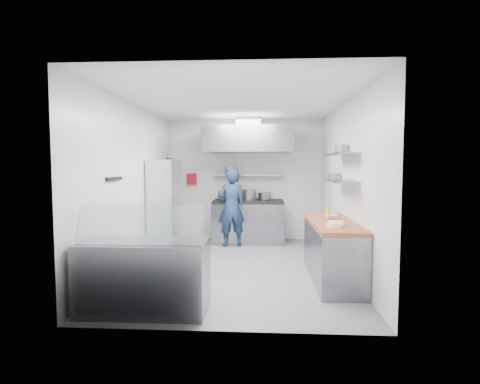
# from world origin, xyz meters

# --- Properties ---
(floor) EXTENTS (5.00, 5.00, 0.00)m
(floor) POSITION_xyz_m (0.00, 0.00, 0.00)
(floor) COLOR slate
(floor) RESTS_ON ground
(ceiling) EXTENTS (5.00, 5.00, 0.00)m
(ceiling) POSITION_xyz_m (0.00, 0.00, 2.80)
(ceiling) COLOR silver
(ceiling) RESTS_ON wall_back
(wall_back) EXTENTS (3.60, 2.80, 0.02)m
(wall_back) POSITION_xyz_m (0.00, 2.50, 1.40)
(wall_back) COLOR white
(wall_back) RESTS_ON floor
(wall_front) EXTENTS (3.60, 2.80, 0.02)m
(wall_front) POSITION_xyz_m (0.00, -2.50, 1.40)
(wall_front) COLOR white
(wall_front) RESTS_ON floor
(wall_left) EXTENTS (2.80, 5.00, 0.02)m
(wall_left) POSITION_xyz_m (-1.80, 0.00, 1.40)
(wall_left) COLOR white
(wall_left) RESTS_ON floor
(wall_right) EXTENTS (2.80, 5.00, 0.02)m
(wall_right) POSITION_xyz_m (1.80, 0.00, 1.40)
(wall_right) COLOR white
(wall_right) RESTS_ON floor
(gas_range) EXTENTS (1.60, 0.80, 0.90)m
(gas_range) POSITION_xyz_m (0.10, 2.10, 0.45)
(gas_range) COLOR gray
(gas_range) RESTS_ON floor
(cooktop) EXTENTS (1.57, 0.78, 0.06)m
(cooktop) POSITION_xyz_m (0.10, 2.10, 0.93)
(cooktop) COLOR black
(cooktop) RESTS_ON gas_range
(stock_pot_left) EXTENTS (0.27, 0.27, 0.20)m
(stock_pot_left) POSITION_xyz_m (-0.48, 2.35, 1.06)
(stock_pot_left) COLOR slate
(stock_pot_left) RESTS_ON cooktop
(stock_pot_mid) EXTENTS (0.37, 0.37, 0.24)m
(stock_pot_mid) POSITION_xyz_m (0.09, 2.12, 1.08)
(stock_pot_mid) COLOR slate
(stock_pot_mid) RESTS_ON cooktop
(stock_pot_right) EXTENTS (0.29, 0.29, 0.16)m
(stock_pot_right) POSITION_xyz_m (0.47, 2.29, 1.04)
(stock_pot_right) COLOR slate
(stock_pot_right) RESTS_ON cooktop
(over_range_shelf) EXTENTS (1.60, 0.30, 0.04)m
(over_range_shelf) POSITION_xyz_m (0.10, 2.34, 1.52)
(over_range_shelf) COLOR gray
(over_range_shelf) RESTS_ON wall_back
(shelf_pot_a) EXTENTS (0.24, 0.24, 0.18)m
(shelf_pot_a) POSITION_xyz_m (-0.32, 2.23, 1.63)
(shelf_pot_a) COLOR slate
(shelf_pot_a) RESTS_ON over_range_shelf
(extractor_hood) EXTENTS (1.90, 1.15, 0.55)m
(extractor_hood) POSITION_xyz_m (0.10, 1.93, 2.30)
(extractor_hood) COLOR gray
(extractor_hood) RESTS_ON wall_back
(hood_duct) EXTENTS (0.55, 0.55, 0.24)m
(hood_duct) POSITION_xyz_m (0.10, 2.15, 2.68)
(hood_duct) COLOR slate
(hood_duct) RESTS_ON extractor_hood
(red_firebox) EXTENTS (0.22, 0.10, 0.26)m
(red_firebox) POSITION_xyz_m (-1.25, 2.44, 1.42)
(red_firebox) COLOR #A80D20
(red_firebox) RESTS_ON wall_back
(chef) EXTENTS (0.69, 0.54, 1.68)m
(chef) POSITION_xyz_m (-0.25, 1.64, 0.84)
(chef) COLOR #192C4D
(chef) RESTS_ON floor
(wire_rack) EXTENTS (0.50, 0.90, 1.85)m
(wire_rack) POSITION_xyz_m (-1.53, 1.03, 0.93)
(wire_rack) COLOR silver
(wire_rack) RESTS_ON floor
(rack_bin_a) EXTENTS (0.15, 0.18, 0.16)m
(rack_bin_a) POSITION_xyz_m (-1.53, 0.90, 0.80)
(rack_bin_a) COLOR white
(rack_bin_a) RESTS_ON wire_rack
(rack_bin_b) EXTENTS (0.13, 0.17, 0.15)m
(rack_bin_b) POSITION_xyz_m (-1.53, 1.39, 1.30)
(rack_bin_b) COLOR yellow
(rack_bin_b) RESTS_ON wire_rack
(rack_jar) EXTENTS (0.12, 0.12, 0.18)m
(rack_jar) POSITION_xyz_m (-1.48, 1.22, 1.80)
(rack_jar) COLOR black
(rack_jar) RESTS_ON wire_rack
(knife_strip) EXTENTS (0.04, 0.55, 0.05)m
(knife_strip) POSITION_xyz_m (-1.78, -0.90, 1.55)
(knife_strip) COLOR black
(knife_strip) RESTS_ON wall_left
(prep_counter_base) EXTENTS (0.62, 2.00, 0.84)m
(prep_counter_base) POSITION_xyz_m (1.48, -0.60, 0.42)
(prep_counter_base) COLOR gray
(prep_counter_base) RESTS_ON floor
(prep_counter_top) EXTENTS (0.65, 2.04, 0.06)m
(prep_counter_top) POSITION_xyz_m (1.48, -0.60, 0.87)
(prep_counter_top) COLOR #974F29
(prep_counter_top) RESTS_ON prep_counter_base
(plate_stack_a) EXTENTS (0.21, 0.21, 0.06)m
(plate_stack_a) POSITION_xyz_m (1.40, -1.16, 0.93)
(plate_stack_a) COLOR white
(plate_stack_a) RESTS_ON prep_counter_top
(plate_stack_b) EXTENTS (0.22, 0.22, 0.06)m
(plate_stack_b) POSITION_xyz_m (1.46, -1.01, 0.93)
(plate_stack_b) COLOR white
(plate_stack_b) RESTS_ON prep_counter_top
(copper_pan) EXTENTS (0.17, 0.17, 0.06)m
(copper_pan) POSITION_xyz_m (1.50, -0.67, 0.93)
(copper_pan) COLOR #BB5934
(copper_pan) RESTS_ON prep_counter_top
(squeeze_bottle) EXTENTS (0.06, 0.06, 0.18)m
(squeeze_bottle) POSITION_xyz_m (1.47, -0.27, 0.99)
(squeeze_bottle) COLOR yellow
(squeeze_bottle) RESTS_ON prep_counter_top
(mixing_bowl) EXTENTS (0.25, 0.25, 0.05)m
(mixing_bowl) POSITION_xyz_m (1.52, -0.24, 0.92)
(mixing_bowl) COLOR white
(mixing_bowl) RESTS_ON prep_counter_top
(wall_shelf_lower) EXTENTS (0.30, 1.30, 0.04)m
(wall_shelf_lower) POSITION_xyz_m (1.64, -0.30, 1.50)
(wall_shelf_lower) COLOR gray
(wall_shelf_lower) RESTS_ON wall_right
(wall_shelf_upper) EXTENTS (0.30, 1.30, 0.04)m
(wall_shelf_upper) POSITION_xyz_m (1.64, -0.30, 1.92)
(wall_shelf_upper) COLOR gray
(wall_shelf_upper) RESTS_ON wall_right
(shelf_pot_c) EXTENTS (0.22, 0.22, 0.10)m
(shelf_pot_c) POSITION_xyz_m (1.56, -0.34, 1.57)
(shelf_pot_c) COLOR slate
(shelf_pot_c) RESTS_ON wall_shelf_lower
(shelf_pot_d) EXTENTS (0.26, 0.26, 0.14)m
(shelf_pot_d) POSITION_xyz_m (1.72, -0.08, 2.01)
(shelf_pot_d) COLOR slate
(shelf_pot_d) RESTS_ON wall_shelf_upper
(display_case) EXTENTS (1.50, 0.70, 0.85)m
(display_case) POSITION_xyz_m (-0.99, -2.00, 0.42)
(display_case) COLOR gray
(display_case) RESTS_ON floor
(display_glass) EXTENTS (1.47, 0.19, 0.42)m
(display_glass) POSITION_xyz_m (-0.99, -2.12, 1.07)
(display_glass) COLOR silver
(display_glass) RESTS_ON display_case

